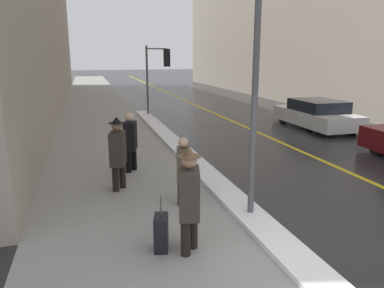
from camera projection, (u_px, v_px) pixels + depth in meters
ground_plane at (293, 273)px, 5.46m from camera, size 160.00×160.00×0.00m
sidewalk_slab at (102, 118)px, 18.96m from camera, size 4.00×80.00×0.01m
road_centre_stripe at (214, 113)px, 20.56m from camera, size 0.16×80.00×0.00m
snow_bank_curb at (182, 150)px, 12.32m from camera, size 0.64×17.96×0.11m
lamp_post at (255, 80)px, 6.75m from camera, size 0.28×0.28×4.38m
traffic_light_near at (159, 66)px, 19.31m from camera, size 1.30×0.45×3.57m
pedestrian_nearside at (189, 196)px, 5.83m from camera, size 0.44×0.60×1.75m
pedestrian_with_shoulder_bag at (183, 168)px, 7.84m from camera, size 0.39×0.71×1.45m
pedestrian_in_fedora at (118, 151)px, 8.62m from camera, size 0.44×0.60×1.75m
pedestrian_trailing at (130, 139)px, 10.04m from camera, size 0.43×0.59×1.62m
parked_car_white at (316, 114)px, 16.30m from camera, size 1.91×4.41×1.22m
rolling_suitcase at (161, 233)px, 6.04m from camera, size 0.30×0.40×0.95m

